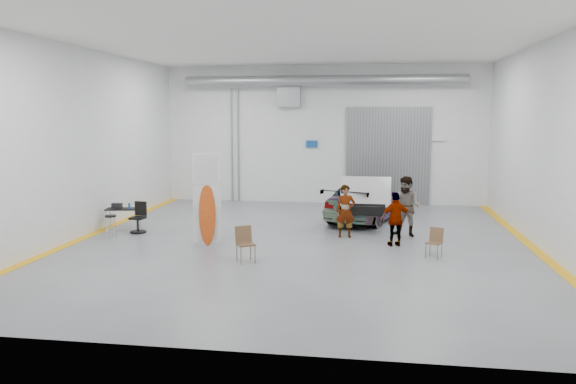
# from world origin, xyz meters

# --- Properties ---
(ground) EXTENTS (16.00, 16.00, 0.00)m
(ground) POSITION_xyz_m (0.00, 0.00, 0.00)
(ground) COLOR slate
(ground) RESTS_ON ground
(room_shell) EXTENTS (14.02, 16.18, 6.01)m
(room_shell) POSITION_xyz_m (0.24, 2.22, 4.08)
(room_shell) COLOR silver
(room_shell) RESTS_ON ground
(sedan_car) EXTENTS (3.41, 5.25, 1.41)m
(sedan_car) POSITION_xyz_m (1.95, 4.21, 0.71)
(sedan_car) COLOR silver
(sedan_car) RESTS_ON ground
(person_a) EXTENTS (0.67, 0.50, 1.68)m
(person_a) POSITION_xyz_m (1.33, 1.04, 0.84)
(person_a) COLOR #966E51
(person_a) RESTS_ON ground
(person_b) EXTENTS (1.16, 1.05, 1.93)m
(person_b) POSITION_xyz_m (3.26, 1.47, 0.96)
(person_b) COLOR #496786
(person_b) RESTS_ON ground
(person_c) EXTENTS (1.01, 0.65, 1.61)m
(person_c) POSITION_xyz_m (2.86, 0.05, 0.81)
(person_c) COLOR #985F32
(person_c) RESTS_ON ground
(surfboard_display) EXTENTS (0.81, 0.38, 2.94)m
(surfboard_display) POSITION_xyz_m (-2.76, -0.67, 1.19)
(surfboard_display) COLOR white
(surfboard_display) RESTS_ON ground
(folding_chair_near) EXTENTS (0.60, 0.65, 0.94)m
(folding_chair_near) POSITION_xyz_m (-1.12, -2.42, 0.29)
(folding_chair_near) COLOR brown
(folding_chair_near) RESTS_ON ground
(folding_chair_far) EXTENTS (0.51, 0.54, 0.81)m
(folding_chair_far) POSITION_xyz_m (3.84, -1.20, 0.25)
(folding_chair_far) COLOR brown
(folding_chair_far) RESTS_ON ground
(shop_stool) EXTENTS (0.37, 0.37, 0.72)m
(shop_stool) POSITION_xyz_m (-6.01, -0.16, 0.36)
(shop_stool) COLOR black
(shop_stool) RESTS_ON ground
(work_table) EXTENTS (1.19, 0.73, 0.91)m
(work_table) POSITION_xyz_m (-6.30, 1.25, 0.70)
(work_table) COLOR gray
(work_table) RESTS_ON ground
(office_chair) EXTENTS (0.53, 0.53, 1.00)m
(office_chair) POSITION_xyz_m (-5.47, 0.73, 0.44)
(office_chair) COLOR black
(office_chair) RESTS_ON ground
(trunk_lid) EXTENTS (1.65, 1.00, 0.04)m
(trunk_lid) POSITION_xyz_m (1.95, 2.02, 1.43)
(trunk_lid) COLOR silver
(trunk_lid) RESTS_ON sedan_car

